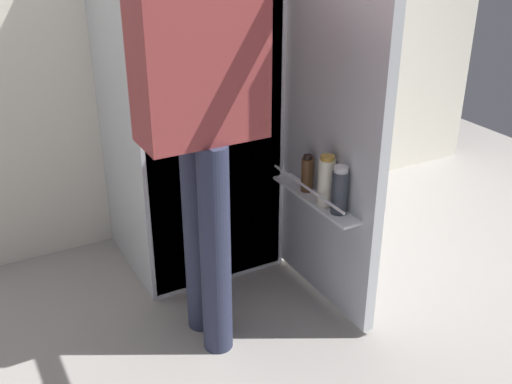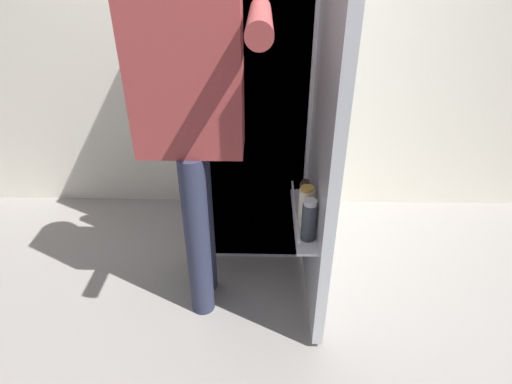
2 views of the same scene
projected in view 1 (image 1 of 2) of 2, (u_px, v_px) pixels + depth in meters
name	position (u px, v px, depth m)	size (l,w,h in m)	color
ground_plane	(244.00, 308.00, 2.76)	(5.69, 5.69, 0.00)	gray
refrigerator	(195.00, 91.00, 2.82)	(0.74, 1.33, 1.75)	silver
person	(203.00, 86.00, 2.14)	(0.57, 0.79, 1.78)	#2D334C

